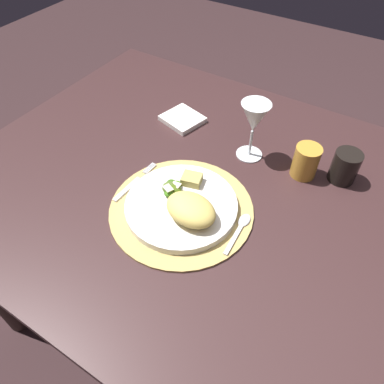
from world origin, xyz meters
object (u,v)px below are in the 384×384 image
object	(u,v)px
dining_table	(198,216)
dark_tumbler	(345,167)
napkin	(183,119)
fork	(133,183)
amber_tumbler	(306,161)
spoon	(241,227)
wine_glass	(254,120)
dinner_plate	(181,206)

from	to	relation	value
dining_table	dark_tumbler	distance (m)	0.43
dining_table	napkin	distance (m)	0.32
fork	amber_tumbler	size ratio (longest dim) A/B	1.82
amber_tumbler	dining_table	bearing A→B (deg)	-141.88
amber_tumbler	spoon	bearing A→B (deg)	-102.48
fork	wine_glass	distance (m)	0.36
dining_table	dinner_plate	world-z (taller)	dinner_plate
dinner_plate	napkin	xyz separation A→B (m)	(-0.20, 0.31, -0.01)
fork	wine_glass	size ratio (longest dim) A/B	0.97
napkin	wine_glass	bearing A→B (deg)	-7.97
spoon	wine_glass	size ratio (longest dim) A/B	0.77
wine_glass	amber_tumbler	world-z (taller)	wine_glass
dining_table	amber_tumbler	distance (m)	0.34
napkin	wine_glass	xyz separation A→B (m)	(0.25, -0.04, 0.12)
napkin	fork	bearing A→B (deg)	-81.35
wine_glass	dinner_plate	bearing A→B (deg)	-100.43
napkin	amber_tumbler	xyz separation A→B (m)	(0.41, -0.03, 0.04)
fork	napkin	bearing A→B (deg)	98.65
dining_table	dark_tumbler	world-z (taller)	dark_tumbler
dinner_plate	wine_glass	world-z (taller)	wine_glass
dining_table	fork	distance (m)	0.23
dining_table	napkin	world-z (taller)	napkin
wine_glass	dark_tumbler	xyz separation A→B (m)	(0.25, 0.04, -0.08)
dinner_plate	wine_glass	xyz separation A→B (m)	(0.05, 0.28, 0.11)
napkin	wine_glass	distance (m)	0.28
dining_table	spoon	size ratio (longest dim) A/B	9.69
napkin	dining_table	bearing A→B (deg)	-48.17
dinner_plate	napkin	world-z (taller)	dinner_plate
spoon	amber_tumbler	xyz separation A→B (m)	(0.06, 0.26, 0.04)
dining_table	dinner_plate	size ratio (longest dim) A/B	4.62
napkin	dark_tumbler	size ratio (longest dim) A/B	1.33
spoon	dark_tumbler	world-z (taller)	dark_tumbler
fork	spoon	size ratio (longest dim) A/B	1.25
amber_tumbler	dark_tumbler	bearing A→B (deg)	21.62
dining_table	spoon	distance (m)	0.24
dining_table	napkin	size ratio (longest dim) A/B	10.98
fork	dinner_plate	bearing A→B (deg)	-1.01
wine_glass	fork	bearing A→B (deg)	-126.66
dining_table	dinner_plate	xyz separation A→B (m)	(0.02, -0.11, 0.16)
napkin	dark_tumbler	bearing A→B (deg)	0.84
dining_table	dark_tumbler	size ratio (longest dim) A/B	14.54
spoon	dark_tumbler	bearing A→B (deg)	62.95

